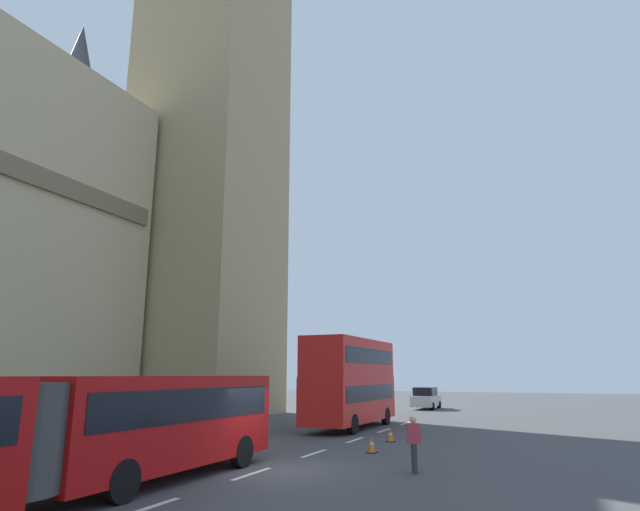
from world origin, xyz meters
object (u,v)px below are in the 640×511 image
traffic_cone_middle (390,435)px  pedestrian_near_cones (414,442)px  sedan_lead (426,398)px  traffic_cone_west (372,445)px  articulated_bus (11,432)px  double_decker_bus (351,379)px

traffic_cone_middle → pedestrian_near_cones: bearing=-158.5°
sedan_lead → traffic_cone_middle: bearing=-171.5°
traffic_cone_west → articulated_bus: bearing=162.1°
articulated_bus → double_decker_bus: (20.84, 0.00, 0.96)m
double_decker_bus → traffic_cone_west: (-8.54, -3.96, -2.43)m
double_decker_bus → traffic_cone_west: bearing=-155.1°
articulated_bus → traffic_cone_middle: (15.89, -3.67, -1.46)m
double_decker_bus → sedan_lead: double_decker_bus is taller
articulated_bus → pedestrian_near_cones: size_ratio=10.63×
traffic_cone_west → pedestrian_near_cones: 4.42m
traffic_cone_west → double_decker_bus: bearing=24.9°
pedestrian_near_cones → traffic_cone_west: bearing=35.4°
sedan_lead → traffic_cone_west: sedan_lead is taller
sedan_lead → traffic_cone_middle: sedan_lead is taller
double_decker_bus → traffic_cone_west: size_ratio=15.60×
traffic_cone_west → traffic_cone_middle: bearing=4.6°
pedestrian_near_cones → traffic_cone_middle: bearing=21.5°
traffic_cone_west → pedestrian_near_cones: (-3.57, -2.54, 0.63)m
sedan_lead → double_decker_bus: bearing=179.4°
double_decker_bus → sedan_lead: size_ratio=2.06×
articulated_bus → traffic_cone_middle: 16.37m
articulated_bus → sedan_lead: articulated_bus is taller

